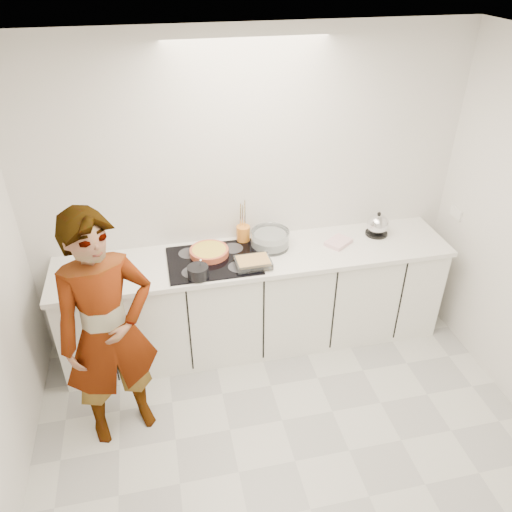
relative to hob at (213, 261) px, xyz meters
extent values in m
cube|color=beige|center=(0.35, -1.26, -0.92)|extent=(3.60, 3.20, 0.00)
cube|color=white|center=(0.35, -1.26, 1.68)|extent=(3.60, 3.20, 0.00)
cube|color=silver|center=(0.35, 0.34, 0.38)|extent=(3.60, 0.00, 2.60)
cube|color=white|center=(2.14, 0.07, 0.15)|extent=(0.02, 0.15, 0.09)
cube|color=white|center=(0.35, 0.02, -0.48)|extent=(3.20, 0.58, 0.87)
cube|color=white|center=(0.35, 0.02, -0.03)|extent=(3.24, 0.64, 0.04)
cube|color=black|center=(0.00, 0.00, 0.00)|extent=(0.72, 0.54, 0.01)
cylinder|color=#C45434|center=(-0.02, 0.09, 0.03)|extent=(0.32, 0.32, 0.05)
cylinder|color=gold|center=(-0.02, 0.09, 0.05)|extent=(0.28, 0.28, 0.01)
cylinder|color=black|center=(-0.14, -0.21, 0.05)|extent=(0.17, 0.17, 0.09)
cylinder|color=silver|center=(-0.12, -0.19, 0.09)|extent=(0.02, 0.06, 0.14)
cube|color=silver|center=(0.29, -0.14, 0.03)|extent=(0.28, 0.21, 0.05)
cube|color=tan|center=(0.29, -0.14, 0.05)|extent=(0.25, 0.18, 0.02)
cylinder|color=silver|center=(0.49, 0.12, 0.07)|extent=(0.36, 0.36, 0.15)
cylinder|color=white|center=(0.49, 0.12, 0.04)|extent=(0.30, 0.30, 0.07)
cube|color=white|center=(1.06, 0.04, 0.01)|extent=(0.26, 0.25, 0.03)
cylinder|color=black|center=(1.44, 0.12, 0.00)|extent=(0.23, 0.23, 0.02)
sphere|color=silver|center=(1.44, 0.12, 0.09)|extent=(0.23, 0.23, 0.18)
sphere|color=black|center=(1.44, 0.12, 0.19)|extent=(0.04, 0.04, 0.03)
cylinder|color=orange|center=(0.29, 0.26, 0.06)|extent=(0.13, 0.13, 0.14)
imported|color=white|center=(-0.80, -0.68, -0.02)|extent=(0.75, 0.61, 1.79)
camera|label=1|loc=(-0.38, -3.31, 2.16)|focal=35.00mm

